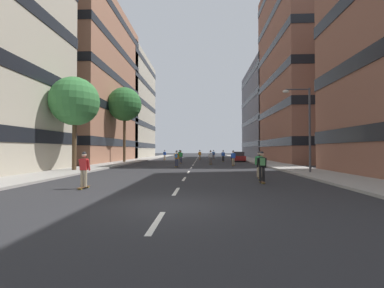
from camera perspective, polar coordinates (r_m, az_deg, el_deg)
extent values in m
plane|color=#28282B|center=(39.41, 0.64, -3.92)|extent=(183.34, 183.34, 0.00)
cube|color=#9E9991|center=(44.59, -11.92, -3.48)|extent=(3.64, 84.03, 0.14)
cube|color=#9E9991|center=(44.05, 13.68, -3.50)|extent=(3.64, 84.03, 0.14)
cube|color=silver|center=(7.15, -7.71, -16.42)|extent=(0.16, 2.20, 0.01)
cube|color=silver|center=(12.00, -3.45, -10.19)|extent=(0.16, 2.20, 0.01)
cube|color=silver|center=(16.94, -1.71, -7.55)|extent=(0.16, 2.20, 0.01)
cube|color=silver|center=(21.91, -0.77, -6.10)|extent=(0.16, 2.20, 0.01)
cube|color=silver|center=(26.89, -0.18, -5.19)|extent=(0.16, 2.20, 0.01)
cube|color=silver|center=(31.87, 0.23, -4.56)|extent=(0.16, 2.20, 0.01)
cube|color=silver|center=(36.86, 0.52, -4.10)|extent=(0.16, 2.20, 0.01)
cube|color=silver|center=(41.85, 0.75, -3.75)|extent=(0.16, 2.20, 0.01)
cube|color=silver|center=(46.85, 0.92, -3.48)|extent=(0.16, 2.20, 0.01)
cube|color=silver|center=(51.84, 1.06, -3.26)|extent=(0.16, 2.20, 0.01)
cube|color=silver|center=(56.84, 1.18, -3.07)|extent=(0.16, 2.20, 0.01)
cube|color=silver|center=(61.83, 1.28, -2.92)|extent=(0.16, 2.20, 0.01)
cube|color=silver|center=(66.83, 1.36, -2.79)|extent=(0.16, 2.20, 0.01)
cube|color=silver|center=(71.83, 1.44, -2.68)|extent=(0.16, 2.20, 0.01)
cube|color=silver|center=(76.82, 1.50, -2.58)|extent=(0.16, 2.20, 0.01)
cube|color=#9E6B51|center=(45.94, -23.25, 11.76)|extent=(13.27, 21.95, 24.18)
cube|color=black|center=(44.80, -23.35, 0.22)|extent=(13.39, 22.07, 1.10)
cube|color=black|center=(45.17, -23.30, 6.37)|extent=(13.39, 22.07, 1.10)
cube|color=black|center=(46.05, -23.25, 12.34)|extent=(13.39, 22.07, 1.10)
cube|color=black|center=(47.41, -23.20, 18.04)|extent=(13.39, 22.07, 1.10)
cube|color=black|center=(49.20, -23.15, 23.37)|extent=(13.39, 22.07, 1.10)
cube|color=#B2A893|center=(63.44, -15.64, 7.63)|extent=(13.27, 20.82, 23.10)
cube|color=black|center=(62.70, -15.69, -0.32)|extent=(13.39, 20.94, 1.10)
cube|color=black|center=(62.94, -15.66, 3.89)|extent=(13.39, 20.94, 1.10)
cube|color=black|center=(63.51, -15.64, 8.04)|extent=(13.39, 20.94, 1.10)
cube|color=black|center=(64.41, -15.62, 12.11)|extent=(13.39, 20.94, 1.10)
cube|color=black|center=(65.62, -15.59, 16.04)|extent=(13.39, 20.94, 1.10)
cube|color=brown|center=(45.57, 25.17, 14.96)|extent=(13.27, 18.19, 28.93)
cube|color=black|center=(43.81, 25.30, 0.25)|extent=(13.39, 18.31, 1.10)
cube|color=black|center=(44.19, 25.25, 6.52)|extent=(13.39, 18.31, 1.10)
cube|color=black|center=(45.08, 25.19, 12.60)|extent=(13.39, 18.31, 1.10)
cube|color=black|center=(46.45, 25.14, 18.39)|extent=(13.39, 18.31, 1.10)
cube|color=black|center=(48.27, 25.08, 23.80)|extent=(13.39, 18.31, 1.10)
cube|color=slate|center=(62.54, 18.32, 6.44)|extent=(13.27, 22.01, 20.22)
cube|color=black|center=(62.00, 18.36, -0.05)|extent=(13.39, 22.13, 1.10)
cube|color=black|center=(62.30, 18.33, 4.60)|extent=(13.39, 22.13, 1.10)
cube|color=black|center=(63.01, 18.30, 9.18)|extent=(13.39, 22.13, 1.10)
cube|color=black|center=(64.10, 18.27, 13.63)|extent=(13.39, 22.13, 1.10)
cube|color=maroon|center=(42.41, 9.97, -2.99)|extent=(1.80, 4.40, 0.70)
cube|color=#2D3338|center=(42.24, 10.00, -2.09)|extent=(1.60, 2.10, 0.64)
cylinder|color=black|center=(43.76, 8.68, -3.21)|extent=(0.22, 0.64, 0.64)
cylinder|color=black|center=(43.96, 10.76, -3.20)|extent=(0.22, 0.64, 0.64)
cylinder|color=black|center=(40.88, 9.13, -3.36)|extent=(0.22, 0.64, 0.64)
cylinder|color=black|center=(41.09, 11.35, -3.34)|extent=(0.22, 0.64, 0.64)
cylinder|color=#4C3823|center=(24.65, -24.14, 0.01)|extent=(0.36, 0.36, 4.42)
sphere|color=#387A3D|center=(24.99, -24.07, 8.44)|extent=(4.15, 4.15, 4.15)
cylinder|color=#4C3823|center=(38.01, -14.44, 1.09)|extent=(0.36, 0.36, 6.44)
sphere|color=#2D6B33|center=(38.51, -14.41, 8.34)|extent=(4.70, 4.70, 4.70)
cylinder|color=#3F3F44|center=(22.23, 24.17, 2.81)|extent=(0.16, 0.16, 6.50)
cylinder|color=#3F3F44|center=(22.35, 21.92, 10.93)|extent=(1.80, 0.10, 0.10)
ellipsoid|color=silver|center=(22.04, 19.68, 10.69)|extent=(0.50, 0.30, 0.24)
cube|color=brown|center=(45.00, -2.70, -3.47)|extent=(0.35, 0.92, 0.02)
cylinder|color=#D8BF4C|center=(45.32, -2.73, -3.51)|extent=(0.19, 0.10, 0.07)
cylinder|color=#D8BF4C|center=(44.68, -2.67, -3.55)|extent=(0.19, 0.10, 0.07)
cylinder|color=#594C47|center=(44.98, -2.81, -2.95)|extent=(0.16, 0.16, 0.80)
cylinder|color=#594C47|center=(44.99, -2.59, -2.95)|extent=(0.16, 0.16, 0.80)
cube|color=green|center=(44.97, -2.70, -2.09)|extent=(0.35, 0.25, 0.55)
cylinder|color=green|center=(45.00, -2.98, -2.12)|extent=(0.13, 0.24, 0.55)
cylinder|color=green|center=(45.03, -2.42, -2.12)|extent=(0.13, 0.24, 0.55)
sphere|color=#997051|center=(44.98, -2.70, -1.51)|extent=(0.22, 0.22, 0.22)
sphere|color=black|center=(44.98, -2.70, -1.44)|extent=(0.21, 0.21, 0.21)
cube|color=brown|center=(30.81, 8.92, -4.52)|extent=(0.37, 0.92, 0.02)
cylinder|color=#D8BF4C|center=(31.14, 8.97, -4.57)|extent=(0.19, 0.10, 0.07)
cylinder|color=#D8BF4C|center=(30.50, 8.87, -4.64)|extent=(0.19, 0.10, 0.07)
cylinder|color=tan|center=(30.80, 8.75, -3.75)|extent=(0.16, 0.16, 0.80)
cylinder|color=tan|center=(30.79, 9.09, -3.75)|extent=(0.16, 0.16, 0.80)
cube|color=blue|center=(30.77, 8.92, -2.50)|extent=(0.35, 0.26, 0.55)
cylinder|color=blue|center=(30.84, 8.52, -2.54)|extent=(0.13, 0.24, 0.55)
cylinder|color=blue|center=(30.80, 9.33, -2.54)|extent=(0.13, 0.24, 0.55)
sphere|color=beige|center=(30.78, 8.92, -1.65)|extent=(0.22, 0.22, 0.22)
sphere|color=black|center=(30.78, 8.92, -1.56)|extent=(0.21, 0.21, 0.21)
cube|color=brown|center=(47.10, -5.96, -3.36)|extent=(0.32, 0.92, 0.02)
cylinder|color=#D8BF4C|center=(47.41, -5.85, -3.41)|extent=(0.19, 0.09, 0.07)
cylinder|color=#D8BF4C|center=(46.79, -6.07, -3.44)|extent=(0.19, 0.09, 0.07)
cylinder|color=tan|center=(47.11, -6.06, -2.86)|extent=(0.16, 0.16, 0.80)
cylinder|color=tan|center=(47.06, -5.85, -2.86)|extent=(0.16, 0.16, 0.80)
cube|color=blue|center=(47.07, -5.95, -2.04)|extent=(0.34, 0.24, 0.55)
cylinder|color=blue|center=(47.18, -6.19, -2.07)|extent=(0.12, 0.24, 0.55)
cylinder|color=blue|center=(47.06, -5.68, -2.08)|extent=(0.12, 0.24, 0.55)
sphere|color=tan|center=(47.08, -5.95, -1.49)|extent=(0.22, 0.22, 0.22)
sphere|color=black|center=(47.08, -5.95, -1.43)|extent=(0.21, 0.21, 0.21)
cube|color=brown|center=(15.34, 14.92, -7.89)|extent=(0.21, 0.90, 0.02)
cylinder|color=#D8BF4C|center=(15.66, 14.68, -7.92)|extent=(0.18, 0.07, 0.07)
cylinder|color=#D8BF4C|center=(15.04, 15.18, -8.20)|extent=(0.18, 0.07, 0.07)
cylinder|color=black|center=(15.28, 14.58, -6.36)|extent=(0.14, 0.14, 0.80)
cylinder|color=black|center=(15.32, 15.24, -6.35)|extent=(0.14, 0.14, 0.80)
cube|color=black|center=(15.25, 14.90, -3.83)|extent=(0.32, 0.20, 0.55)
cylinder|color=black|center=(15.26, 14.05, -3.93)|extent=(0.09, 0.23, 0.55)
cylinder|color=black|center=(15.35, 15.67, -3.91)|extent=(0.09, 0.23, 0.55)
sphere|color=tan|center=(15.26, 14.88, -2.12)|extent=(0.22, 0.22, 0.22)
sphere|color=black|center=(15.26, 14.87, -1.93)|extent=(0.21, 0.21, 0.21)
cube|color=#4C8C4C|center=(15.08, 15.04, -3.75)|extent=(0.26, 0.16, 0.40)
cube|color=brown|center=(33.23, 4.04, -4.28)|extent=(0.35, 0.92, 0.02)
cylinder|color=#D8BF4C|center=(33.55, 3.94, -4.33)|extent=(0.19, 0.10, 0.07)
cylinder|color=#D8BF4C|center=(32.92, 4.16, -4.39)|extent=(0.19, 0.10, 0.07)
cylinder|color=#594C47|center=(33.20, 3.89, -3.58)|extent=(0.16, 0.16, 0.80)
cylinder|color=#594C47|center=(33.23, 4.20, -3.57)|extent=(0.16, 0.16, 0.80)
cube|color=white|center=(33.19, 4.04, -2.41)|extent=(0.35, 0.25, 0.55)
cylinder|color=white|center=(33.20, 3.65, -2.46)|extent=(0.13, 0.24, 0.55)
cylinder|color=white|center=(33.29, 4.40, -2.45)|extent=(0.13, 0.24, 0.55)
sphere|color=tan|center=(33.20, 4.03, -1.62)|extent=(0.22, 0.22, 0.22)
sphere|color=black|center=(33.20, 4.03, -1.54)|extent=(0.21, 0.21, 0.21)
cube|color=brown|center=(40.95, 6.77, -3.69)|extent=(0.21, 0.90, 0.02)
cylinder|color=#D8BF4C|center=(41.27, 6.74, -3.74)|extent=(0.18, 0.07, 0.07)
cylinder|color=#D8BF4C|center=(40.63, 6.80, -3.78)|extent=(0.18, 0.07, 0.07)
cylinder|color=black|center=(40.93, 6.64, -3.12)|extent=(0.14, 0.14, 0.80)
cylinder|color=black|center=(40.94, 6.89, -3.11)|extent=(0.14, 0.14, 0.80)
cube|color=blue|center=(40.92, 6.76, -2.17)|extent=(0.32, 0.20, 0.55)
cylinder|color=blue|center=(40.95, 6.45, -2.21)|extent=(0.09, 0.23, 0.55)
cylinder|color=blue|center=(40.98, 7.07, -2.21)|extent=(0.09, 0.23, 0.55)
sphere|color=tan|center=(40.93, 6.76, -1.53)|extent=(0.22, 0.22, 0.22)
sphere|color=black|center=(40.93, 6.76, -1.46)|extent=(0.21, 0.21, 0.21)
cube|color=brown|center=(28.23, -3.36, -4.84)|extent=(0.39, 0.92, 0.02)
cylinder|color=#D8BF4C|center=(28.54, -3.16, -4.89)|extent=(0.19, 0.11, 0.07)
cylinder|color=#D8BF4C|center=(27.93, -3.56, -4.97)|extent=(0.19, 0.11, 0.07)
cylinder|color=#2D334C|center=(28.24, -3.53, -4.00)|extent=(0.17, 0.17, 0.80)
cylinder|color=#2D334C|center=(28.18, -3.18, -4.00)|extent=(0.17, 0.17, 0.80)
cube|color=orange|center=(28.19, -3.35, -2.63)|extent=(0.36, 0.26, 0.55)
cylinder|color=orange|center=(28.30, -3.75, -2.68)|extent=(0.14, 0.24, 0.55)
cylinder|color=orange|center=(28.17, -2.90, -2.69)|extent=(0.14, 0.24, 0.55)
sphere|color=beige|center=(28.20, -3.34, -1.70)|extent=(0.22, 0.22, 0.22)
sphere|color=black|center=(28.20, -3.34, -1.60)|extent=(0.21, 0.21, 0.21)
cube|color=#3F72BF|center=(28.01, -3.47, -2.58)|extent=(0.29, 0.21, 0.40)
cube|color=brown|center=(49.28, -2.75, -3.27)|extent=(0.39, 0.92, 0.02)
cylinder|color=#D8BF4C|center=(49.60, -2.80, -3.31)|extent=(0.19, 0.11, 0.07)
cylinder|color=#D8BF4C|center=(48.97, -2.70, -3.34)|extent=(0.19, 0.11, 0.07)
cylinder|color=tan|center=(49.26, -2.86, -2.79)|extent=(0.17, 0.17, 0.80)
cylinder|color=tan|center=(49.28, -2.65, -2.79)|extent=(0.17, 0.17, 0.80)
cube|color=white|center=(49.26, -2.75, -2.01)|extent=(0.36, 0.27, 0.55)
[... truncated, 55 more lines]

